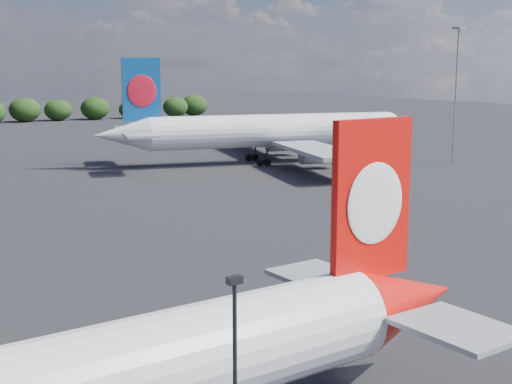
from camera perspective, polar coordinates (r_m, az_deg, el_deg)
china_southern_airliner at (r=121.91m, az=0.56°, el=4.83°), size 53.62×51.43×17.83m
floodlight_mast_near at (r=127.22m, az=15.76°, el=8.90°), size 1.60×1.60×22.94m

